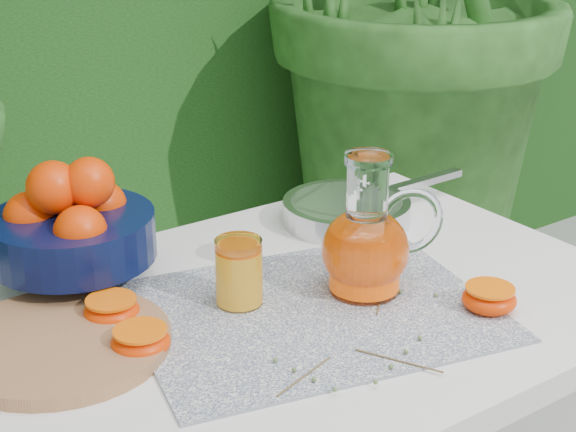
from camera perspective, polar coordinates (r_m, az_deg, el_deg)
white_table at (r=1.34m, az=0.50°, el=-8.67°), size 1.00×0.70×0.75m
placemat at (r=1.27m, az=1.57°, el=-6.17°), size 0.58×0.49×0.00m
cutting_board at (r=1.22m, az=-14.52°, el=-7.95°), size 0.38×0.38×0.02m
fruit_bowl at (r=1.37m, az=-13.83°, el=-0.62°), size 0.29×0.29×0.20m
juice_pitcher at (r=1.30m, az=5.14°, el=-1.91°), size 0.20×0.17×0.21m
juice_tumbler at (r=1.27m, az=-3.19°, el=-3.74°), size 0.07×0.07×0.10m
saute_pan at (r=1.57m, az=3.90°, el=0.41°), size 0.40×0.23×0.04m
orange_halves at (r=1.22m, az=-2.36°, el=-6.49°), size 0.56×0.37×0.04m
thyme_sprigs at (r=1.20m, az=4.99°, el=-7.81°), size 0.34×0.27×0.01m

